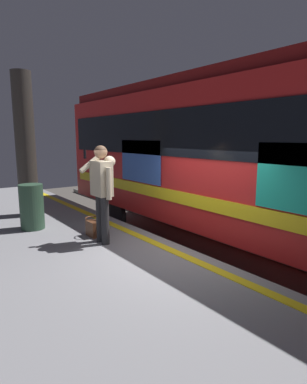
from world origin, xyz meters
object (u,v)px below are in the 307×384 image
station_column (25,145)px  train_carriage (253,152)px  handbag (93,228)px  passenger (102,186)px  trash_bin (32,207)px

station_column → train_carriage: bearing=-137.0°
handbag → passenger: bearing=177.5°
train_carriage → station_column: (3.66, 3.41, 0.11)m
train_carriage → passenger: train_carriage is taller
passenger → trash_bin: bearing=24.5°
train_carriage → station_column: 5.00m
passenger → station_column: (2.82, 0.45, 0.63)m
train_carriage → passenger: (0.84, 2.96, -0.53)m
passenger → trash_bin: size_ratio=1.87×
trash_bin → handbag: bearing=-147.3°
train_carriage → trash_bin: (2.45, 3.69, -1.07)m
train_carriage → trash_bin: bearing=56.4°
passenger → trash_bin: passenger is taller
train_carriage → passenger: bearing=74.2°
handbag → train_carriage: bearing=-113.5°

